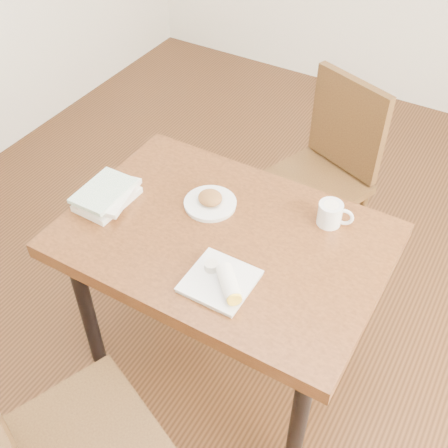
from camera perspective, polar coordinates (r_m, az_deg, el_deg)
The scene contains 8 objects.
ground at distance 2.57m, azimuth 0.00°, elevation -13.11°, with size 4.00×5.00×0.01m, color #472814.
table at distance 2.05m, azimuth 0.00°, elevation -2.81°, with size 1.14×0.79×0.75m.
chair_near at distance 1.83m, azimuth -16.99°, elevation -20.55°, with size 0.55×0.55×0.95m.
chair_far at distance 2.66m, azimuth 10.34°, elevation 5.86°, with size 0.54×0.54×0.95m.
plate_scone at distance 2.09m, azimuth -1.41°, elevation 2.31°, with size 0.20×0.20×0.06m.
coffee_mug at distance 2.03m, azimuth 10.83°, elevation 1.05°, with size 0.13×0.09×0.09m.
plate_burrito at distance 1.81m, azimuth -0.15°, elevation -5.87°, with size 0.22×0.21×0.07m.
book_stack at distance 2.14m, azimuth -11.76°, elevation 2.87°, with size 0.19×0.25×0.06m.
Camera 1 is at (0.71, -1.22, 2.14)m, focal length 45.00 mm.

